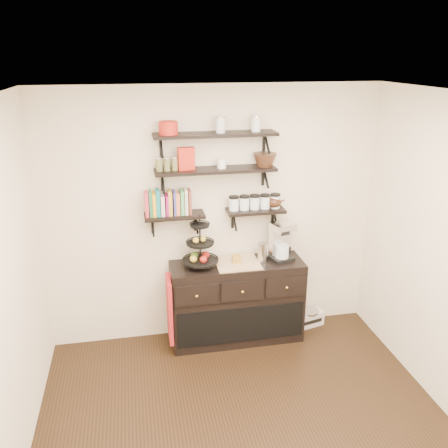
# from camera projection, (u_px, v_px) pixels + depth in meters

# --- Properties ---
(floor) EXTENTS (3.50, 3.50, 0.00)m
(floor) POSITION_uv_depth(u_px,v_px,m) (252.00, 444.00, 3.82)
(floor) COLOR black
(floor) RESTS_ON ground
(ceiling) EXTENTS (3.50, 3.50, 0.02)m
(ceiling) POSITION_uv_depth(u_px,v_px,m) (261.00, 100.00, 2.90)
(ceiling) COLOR white
(ceiling) RESTS_ON back_wall
(back_wall) EXTENTS (3.50, 0.02, 2.70)m
(back_wall) POSITION_uv_depth(u_px,v_px,m) (214.00, 217.00, 4.97)
(back_wall) COLOR white
(back_wall) RESTS_ON ground
(shelf_top) EXTENTS (1.20, 0.27, 0.23)m
(shelf_top) POSITION_uv_depth(u_px,v_px,m) (215.00, 135.00, 4.55)
(shelf_top) COLOR black
(shelf_top) RESTS_ON back_wall
(shelf_mid) EXTENTS (1.20, 0.27, 0.23)m
(shelf_mid) POSITION_uv_depth(u_px,v_px,m) (216.00, 170.00, 4.67)
(shelf_mid) COLOR black
(shelf_mid) RESTS_ON back_wall
(shelf_low_left) EXTENTS (0.60, 0.25, 0.23)m
(shelf_low_left) POSITION_uv_depth(u_px,v_px,m) (174.00, 216.00, 4.76)
(shelf_low_left) COLOR black
(shelf_low_left) RESTS_ON back_wall
(shelf_low_right) EXTENTS (0.60, 0.25, 0.23)m
(shelf_low_right) POSITION_uv_depth(u_px,v_px,m) (255.00, 211.00, 4.91)
(shelf_low_right) COLOR black
(shelf_low_right) RESTS_ON back_wall
(cookbooks) EXTENTS (0.43, 0.15, 0.26)m
(cookbooks) POSITION_uv_depth(u_px,v_px,m) (169.00, 203.00, 4.70)
(cookbooks) COLOR #C02E42
(cookbooks) RESTS_ON shelf_low_left
(glass_canisters) EXTENTS (0.54, 0.10, 0.13)m
(glass_canisters) POSITION_uv_depth(u_px,v_px,m) (255.00, 203.00, 4.88)
(glass_canisters) COLOR silver
(glass_canisters) RESTS_ON shelf_low_right
(sideboard) EXTENTS (1.40, 0.50, 0.92)m
(sideboard) POSITION_uv_depth(u_px,v_px,m) (237.00, 301.00, 5.10)
(sideboard) COLOR black
(sideboard) RESTS_ON floor
(fruit_stand) EXTENTS (0.37, 0.37, 0.54)m
(fruit_stand) POSITION_uv_depth(u_px,v_px,m) (200.00, 250.00, 4.82)
(fruit_stand) COLOR black
(fruit_stand) RESTS_ON sideboard
(candle) EXTENTS (0.08, 0.08, 0.08)m
(candle) POSITION_uv_depth(u_px,v_px,m) (236.00, 259.00, 4.92)
(candle) COLOR olive
(candle) RESTS_ON sideboard
(coffee_maker) EXTENTS (0.28, 0.28, 0.42)m
(coffee_maker) POSITION_uv_depth(u_px,v_px,m) (281.00, 242.00, 4.99)
(coffee_maker) COLOR black
(coffee_maker) RESTS_ON sideboard
(thermal_carafe) EXTENTS (0.11, 0.11, 0.22)m
(thermal_carafe) POSITION_uv_depth(u_px,v_px,m) (263.00, 253.00, 4.94)
(thermal_carafe) COLOR silver
(thermal_carafe) RESTS_ON sideboard
(apron) EXTENTS (0.04, 0.30, 0.69)m
(apron) POSITION_uv_depth(u_px,v_px,m) (170.00, 309.00, 4.86)
(apron) COLOR maroon
(apron) RESTS_ON sideboard
(radio) EXTENTS (0.35, 0.26, 0.19)m
(radio) POSITION_uv_depth(u_px,v_px,m) (309.00, 318.00, 5.47)
(radio) COLOR silver
(radio) RESTS_ON floor
(recipe_box) EXTENTS (0.17, 0.08, 0.22)m
(recipe_box) POSITION_uv_depth(u_px,v_px,m) (186.00, 159.00, 4.57)
(recipe_box) COLOR red
(recipe_box) RESTS_ON shelf_mid
(walnut_bowl) EXTENTS (0.24, 0.24, 0.13)m
(walnut_bowl) POSITION_uv_depth(u_px,v_px,m) (265.00, 160.00, 4.73)
(walnut_bowl) COLOR black
(walnut_bowl) RESTS_ON shelf_mid
(ramekins) EXTENTS (0.09, 0.09, 0.10)m
(ramekins) POSITION_uv_depth(u_px,v_px,m) (222.00, 163.00, 4.65)
(ramekins) COLOR white
(ramekins) RESTS_ON shelf_mid
(teapot) EXTENTS (0.21, 0.17, 0.14)m
(teapot) POSITION_uv_depth(u_px,v_px,m) (274.00, 201.00, 4.91)
(teapot) COLOR #331C0F
(teapot) RESTS_ON shelf_low_right
(red_pot) EXTENTS (0.18, 0.18, 0.12)m
(red_pot) POSITION_uv_depth(u_px,v_px,m) (168.00, 128.00, 4.44)
(red_pot) COLOR red
(red_pot) RESTS_ON shelf_top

